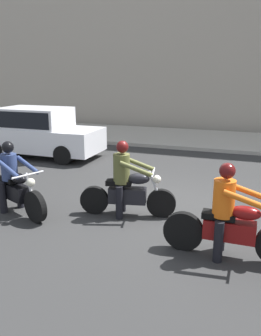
% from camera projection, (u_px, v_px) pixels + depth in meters
% --- Properties ---
extents(ground_plane, '(80.00, 80.00, 0.00)m').
position_uv_depth(ground_plane, '(176.00, 206.00, 7.79)').
color(ground_plane, '#2D2D2D').
extents(sidewalk_slab, '(40.00, 4.40, 0.14)m').
position_uv_depth(sidewalk_slab, '(215.00, 140.00, 15.04)').
color(sidewalk_slab, '#A8A399').
rests_on(sidewalk_slab, ground_plane).
extents(motorcycle_with_rider_olive, '(1.99, 0.77, 1.59)m').
position_uv_depth(motorcycle_with_rider_olive, '(127.00, 186.00, 7.11)').
color(motorcycle_with_rider_olive, black).
rests_on(motorcycle_with_rider_olive, ground_plane).
extents(motorcycle_with_rider_orange_stripe, '(2.14, 0.70, 1.57)m').
position_uv_depth(motorcycle_with_rider_orange_stripe, '(229.00, 220.00, 5.47)').
color(motorcycle_with_rider_orange_stripe, black).
rests_on(motorcycle_with_rider_orange_stripe, ground_plane).
extents(motorcycle_with_rider_denim_blue, '(2.09, 1.05, 1.53)m').
position_uv_depth(motorcycle_with_rider_denim_blue, '(13.00, 184.00, 7.30)').
color(motorcycle_with_rider_denim_blue, black).
rests_on(motorcycle_with_rider_denim_blue, ground_plane).
extents(parked_sedan_white, '(4.31, 1.82, 1.72)m').
position_uv_depth(parked_sedan_white, '(39.00, 132.00, 12.22)').
color(parked_sedan_white, silver).
rests_on(parked_sedan_white, ground_plane).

